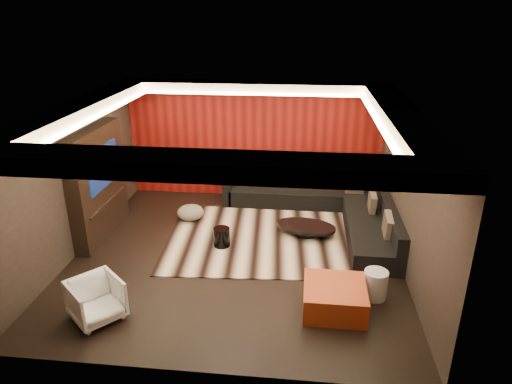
# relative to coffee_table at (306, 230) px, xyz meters

# --- Properties ---
(floor) EXTENTS (6.00, 6.00, 0.02)m
(floor) POSITION_rel_coffee_table_xyz_m (-1.29, -0.95, -0.13)
(floor) COLOR black
(floor) RESTS_ON ground
(ceiling) EXTENTS (6.00, 6.00, 0.02)m
(ceiling) POSITION_rel_coffee_table_xyz_m (-1.29, -0.95, 2.69)
(ceiling) COLOR silver
(ceiling) RESTS_ON ground
(wall_back) EXTENTS (6.00, 0.02, 2.80)m
(wall_back) POSITION_rel_coffee_table_xyz_m (-1.29, 2.06, 1.28)
(wall_back) COLOR black
(wall_back) RESTS_ON ground
(wall_left) EXTENTS (0.02, 6.00, 2.80)m
(wall_left) POSITION_rel_coffee_table_xyz_m (-4.30, -0.95, 1.28)
(wall_left) COLOR black
(wall_left) RESTS_ON ground
(wall_right) EXTENTS (0.02, 6.00, 2.80)m
(wall_right) POSITION_rel_coffee_table_xyz_m (1.72, -0.95, 1.28)
(wall_right) COLOR black
(wall_right) RESTS_ON ground
(red_feature_wall) EXTENTS (5.98, 0.05, 2.78)m
(red_feature_wall) POSITION_rel_coffee_table_xyz_m (-1.29, 2.02, 1.28)
(red_feature_wall) COLOR #6B0C0A
(red_feature_wall) RESTS_ON ground
(soffit_back) EXTENTS (6.00, 0.60, 0.22)m
(soffit_back) POSITION_rel_coffee_table_xyz_m (-1.29, 1.75, 2.57)
(soffit_back) COLOR silver
(soffit_back) RESTS_ON ground
(soffit_front) EXTENTS (6.00, 0.60, 0.22)m
(soffit_front) POSITION_rel_coffee_table_xyz_m (-1.29, -3.65, 2.57)
(soffit_front) COLOR silver
(soffit_front) RESTS_ON ground
(soffit_left) EXTENTS (0.60, 4.80, 0.22)m
(soffit_left) POSITION_rel_coffee_table_xyz_m (-3.99, -0.95, 2.57)
(soffit_left) COLOR silver
(soffit_left) RESTS_ON ground
(soffit_right) EXTENTS (0.60, 4.80, 0.22)m
(soffit_right) POSITION_rel_coffee_table_xyz_m (1.41, -0.95, 2.57)
(soffit_right) COLOR silver
(soffit_right) RESTS_ON ground
(cove_back) EXTENTS (4.80, 0.08, 0.04)m
(cove_back) POSITION_rel_coffee_table_xyz_m (-1.29, 1.41, 2.48)
(cove_back) COLOR #FFD899
(cove_back) RESTS_ON ground
(cove_front) EXTENTS (4.80, 0.08, 0.04)m
(cove_front) POSITION_rel_coffee_table_xyz_m (-1.29, -3.31, 2.48)
(cove_front) COLOR #FFD899
(cove_front) RESTS_ON ground
(cove_left) EXTENTS (0.08, 4.80, 0.04)m
(cove_left) POSITION_rel_coffee_table_xyz_m (-3.65, -0.95, 2.48)
(cove_left) COLOR #FFD899
(cove_left) RESTS_ON ground
(cove_right) EXTENTS (0.08, 4.80, 0.04)m
(cove_right) POSITION_rel_coffee_table_xyz_m (1.07, -0.95, 2.48)
(cove_right) COLOR #FFD899
(cove_right) RESTS_ON ground
(tv_surround) EXTENTS (0.30, 2.00, 2.20)m
(tv_surround) POSITION_rel_coffee_table_xyz_m (-4.14, -0.35, 0.98)
(tv_surround) COLOR black
(tv_surround) RESTS_ON ground
(tv_screen) EXTENTS (0.04, 1.30, 0.80)m
(tv_screen) POSITION_rel_coffee_table_xyz_m (-3.98, -0.35, 1.33)
(tv_screen) COLOR black
(tv_screen) RESTS_ON ground
(tv_shelf) EXTENTS (0.04, 1.60, 0.04)m
(tv_shelf) POSITION_rel_coffee_table_xyz_m (-3.98, -0.35, 0.58)
(tv_shelf) COLOR black
(tv_shelf) RESTS_ON ground
(rug) EXTENTS (4.18, 3.24, 0.02)m
(rug) POSITION_rel_coffee_table_xyz_m (-0.77, -0.25, -0.11)
(rug) COLOR beige
(rug) RESTS_ON floor
(coffee_table) EXTENTS (1.45, 1.45, 0.20)m
(coffee_table) POSITION_rel_coffee_table_xyz_m (0.00, 0.00, 0.00)
(coffee_table) COLOR black
(coffee_table) RESTS_ON rug
(drum_stool) EXTENTS (0.34, 0.34, 0.37)m
(drum_stool) POSITION_rel_coffee_table_xyz_m (-1.62, -0.67, 0.08)
(drum_stool) COLOR black
(drum_stool) RESTS_ON rug
(striped_pouf) EXTENTS (0.76, 0.76, 0.32)m
(striped_pouf) POSITION_rel_coffee_table_xyz_m (-2.51, 0.44, 0.06)
(striped_pouf) COLOR beige
(striped_pouf) RESTS_ON rug
(white_side_table) EXTENTS (0.46, 0.46, 0.47)m
(white_side_table) POSITION_rel_coffee_table_xyz_m (1.11, -2.05, 0.12)
(white_side_table) COLOR silver
(white_side_table) RESTS_ON floor
(orange_ottoman) EXTENTS (0.95, 0.95, 0.42)m
(orange_ottoman) POSITION_rel_coffee_table_xyz_m (0.45, -2.44, 0.09)
(orange_ottoman) COLOR #943713
(orange_ottoman) RESTS_ON floor
(armchair) EXTENTS (0.99, 0.99, 0.64)m
(armchair) POSITION_rel_coffee_table_xyz_m (-3.07, -3.04, 0.20)
(armchair) COLOR white
(armchair) RESTS_ON floor
(sectional_sofa) EXTENTS (3.65, 3.50, 0.75)m
(sectional_sofa) POSITION_rel_coffee_table_xyz_m (0.45, 0.91, 0.14)
(sectional_sofa) COLOR black
(sectional_sofa) RESTS_ON floor
(throw_pillows) EXTENTS (3.28, 2.79, 0.50)m
(throw_pillows) POSITION_rel_coffee_table_xyz_m (0.45, 0.94, 0.50)
(throw_pillows) COLOR tan
(throw_pillows) RESTS_ON sectional_sofa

